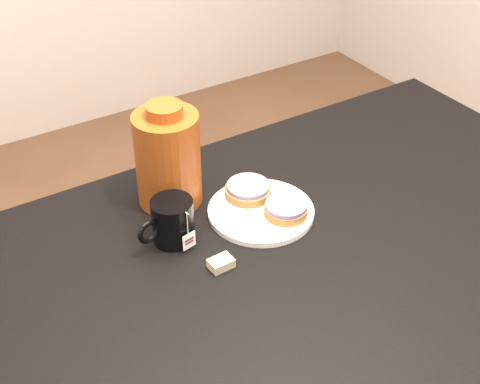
{
  "coord_description": "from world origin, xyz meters",
  "views": [
    {
      "loc": [
        -0.62,
        -0.74,
        1.59
      ],
      "look_at": [
        -0.05,
        0.17,
        0.81
      ],
      "focal_mm": 50.0,
      "sensor_mm": 36.0,
      "label": 1
    }
  ],
  "objects_px": {
    "plate": "(261,211)",
    "teabag_pouch": "(221,263)",
    "bagel_front": "(286,209)",
    "bagel_package": "(168,158)",
    "bagel_back": "(248,190)",
    "table": "(308,287)",
    "mug": "(172,221)"
  },
  "relations": [
    {
      "from": "plate",
      "to": "teabag_pouch",
      "type": "height_order",
      "value": "teabag_pouch"
    },
    {
      "from": "bagel_front",
      "to": "teabag_pouch",
      "type": "relative_size",
      "value": 2.15
    },
    {
      "from": "bagel_package",
      "to": "bagel_back",
      "type": "bearing_deg",
      "value": -32.47
    },
    {
      "from": "bagel_front",
      "to": "bagel_package",
      "type": "xyz_separation_m",
      "value": [
        -0.17,
        0.18,
        0.08
      ]
    },
    {
      "from": "teabag_pouch",
      "to": "bagel_package",
      "type": "relative_size",
      "value": 0.2
    },
    {
      "from": "bagel_back",
      "to": "plate",
      "type": "bearing_deg",
      "value": -94.48
    },
    {
      "from": "bagel_back",
      "to": "bagel_package",
      "type": "bearing_deg",
      "value": 147.53
    },
    {
      "from": "table",
      "to": "bagel_back",
      "type": "xyz_separation_m",
      "value": [
        -0.01,
        0.21,
        0.11
      ]
    },
    {
      "from": "bagel_front",
      "to": "teabag_pouch",
      "type": "xyz_separation_m",
      "value": [
        -0.19,
        -0.06,
        -0.02
      ]
    },
    {
      "from": "table",
      "to": "bagel_back",
      "type": "bearing_deg",
      "value": 91.63
    },
    {
      "from": "plate",
      "to": "bagel_front",
      "type": "bearing_deg",
      "value": -50.22
    },
    {
      "from": "plate",
      "to": "mug",
      "type": "height_order",
      "value": "mug"
    },
    {
      "from": "plate",
      "to": "mug",
      "type": "xyz_separation_m",
      "value": [
        -0.19,
        0.02,
        0.04
      ]
    },
    {
      "from": "table",
      "to": "plate",
      "type": "bearing_deg",
      "value": 93.79
    },
    {
      "from": "bagel_back",
      "to": "teabag_pouch",
      "type": "height_order",
      "value": "bagel_back"
    },
    {
      "from": "bagel_back",
      "to": "bagel_package",
      "type": "height_order",
      "value": "bagel_package"
    },
    {
      "from": "teabag_pouch",
      "to": "bagel_package",
      "type": "xyz_separation_m",
      "value": [
        0.02,
        0.24,
        0.1
      ]
    },
    {
      "from": "bagel_back",
      "to": "bagel_package",
      "type": "distance_m",
      "value": 0.18
    },
    {
      "from": "mug",
      "to": "bagel_package",
      "type": "distance_m",
      "value": 0.15
    },
    {
      "from": "plate",
      "to": "bagel_back",
      "type": "height_order",
      "value": "bagel_back"
    },
    {
      "from": "teabag_pouch",
      "to": "plate",
      "type": "bearing_deg",
      "value": 32.18
    },
    {
      "from": "table",
      "to": "plate",
      "type": "relative_size",
      "value": 6.41
    },
    {
      "from": "bagel_back",
      "to": "mug",
      "type": "relative_size",
      "value": 1.04
    },
    {
      "from": "bagel_back",
      "to": "teabag_pouch",
      "type": "relative_size",
      "value": 3.0
    },
    {
      "from": "plate",
      "to": "bagel_package",
      "type": "relative_size",
      "value": 0.97
    },
    {
      "from": "bagel_back",
      "to": "mug",
      "type": "distance_m",
      "value": 0.2
    },
    {
      "from": "mug",
      "to": "bagel_front",
      "type": "bearing_deg",
      "value": -27.18
    },
    {
      "from": "table",
      "to": "bagel_front",
      "type": "height_order",
      "value": "bagel_front"
    },
    {
      "from": "teabag_pouch",
      "to": "table",
      "type": "bearing_deg",
      "value": -20.72
    },
    {
      "from": "plate",
      "to": "bagel_package",
      "type": "height_order",
      "value": "bagel_package"
    },
    {
      "from": "plate",
      "to": "bagel_front",
      "type": "distance_m",
      "value": 0.06
    },
    {
      "from": "mug",
      "to": "teabag_pouch",
      "type": "distance_m",
      "value": 0.13
    }
  ]
}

